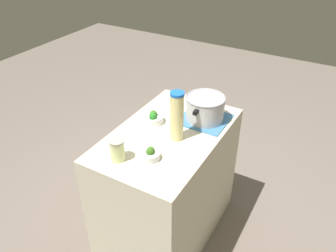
{
  "coord_description": "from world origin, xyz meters",
  "views": [
    {
      "loc": [
        1.5,
        0.86,
        2.07
      ],
      "look_at": [
        0.0,
        0.0,
        0.94
      ],
      "focal_mm": 36.01,
      "sensor_mm": 36.0,
      "label": 1
    }
  ],
  "objects": [
    {
      "name": "ground_plane",
      "position": [
        0.0,
        0.0,
        0.0
      ],
      "size": [
        8.0,
        8.0,
        0.0
      ],
      "primitive_type": "plane",
      "color": "#73665D"
    },
    {
      "name": "counter_slab",
      "position": [
        0.0,
        0.0,
        0.45
      ],
      "size": [
        1.01,
        0.62,
        0.89
      ],
      "primitive_type": "cube",
      "color": "beige",
      "rests_on": "ground_plane"
    },
    {
      "name": "dish_cloth",
      "position": [
        -0.25,
        0.13,
        0.9
      ],
      "size": [
        0.29,
        0.31,
        0.01
      ],
      "primitive_type": "cube",
      "color": "teal",
      "rests_on": "counter_slab"
    },
    {
      "name": "cooking_pot",
      "position": [
        -0.25,
        0.13,
        0.99
      ],
      "size": [
        0.33,
        0.26,
        0.16
      ],
      "color": "#B7B7BC",
      "rests_on": "dish_cloth"
    },
    {
      "name": "lemonade_pitcher",
      "position": [
        0.02,
        0.07,
        1.05
      ],
      "size": [
        0.08,
        0.08,
        0.31
      ],
      "color": "#ECDC8F",
      "rests_on": "counter_slab"
    },
    {
      "name": "mason_jar",
      "position": [
        0.37,
        -0.11,
        0.96
      ],
      "size": [
        0.09,
        0.09,
        0.13
      ],
      "color": "beige",
      "rests_on": "counter_slab"
    },
    {
      "name": "broccoli_bowl_front",
      "position": [
        0.27,
        0.04,
        0.92
      ],
      "size": [
        0.11,
        0.11,
        0.07
      ],
      "color": "silver",
      "rests_on": "counter_slab"
    },
    {
      "name": "broccoli_bowl_center",
      "position": [
        -0.06,
        -0.14,
        0.93
      ],
      "size": [
        0.13,
        0.13,
        0.08
      ],
      "color": "silver",
      "rests_on": "counter_slab"
    }
  ]
}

